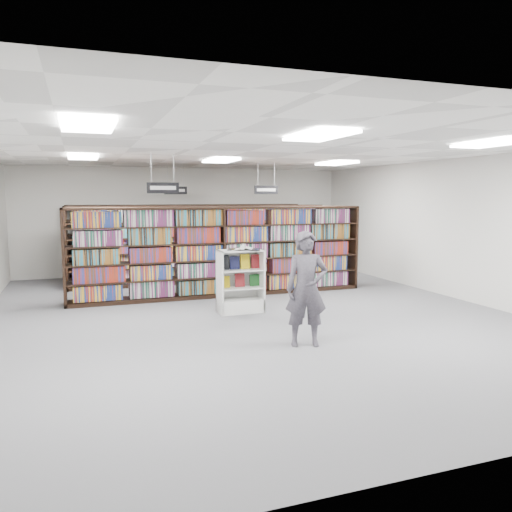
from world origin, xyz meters
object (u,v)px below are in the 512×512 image
object	(u,v)px
bookshelf_row_near	(222,252)
endcap_display	(240,290)
open_book	(244,248)
shopper	(306,289)

from	to	relation	value
bookshelf_row_near	endcap_display	world-z (taller)	bookshelf_row_near
open_book	bookshelf_row_near	bearing A→B (deg)	109.92
bookshelf_row_near	open_book	bearing A→B (deg)	-91.58
open_book	shopper	world-z (taller)	shopper
open_book	shopper	distance (m)	2.52
endcap_display	shopper	world-z (taller)	shopper
endcap_display	open_book	xyz separation A→B (m)	(0.06, -0.06, 0.86)
bookshelf_row_near	shopper	distance (m)	4.30
open_book	endcap_display	bearing A→B (deg)	158.47
shopper	open_book	bearing A→B (deg)	110.89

